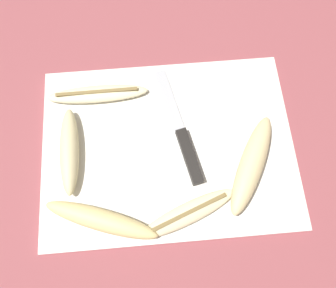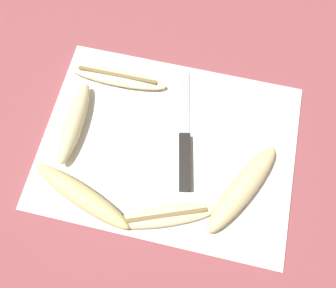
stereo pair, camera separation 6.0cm
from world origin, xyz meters
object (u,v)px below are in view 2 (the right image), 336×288
banana_pale_long (118,77)px  banana_soft_right (74,124)px  knife (184,150)px  banana_golden_short (82,196)px  banana_cream_curved (165,216)px  banana_ripe_center (243,188)px

banana_pale_long → banana_soft_right: size_ratio=1.19×
knife → banana_pale_long: size_ratio=1.23×
banana_golden_short → banana_pale_long: (-0.00, 0.24, -0.01)m
banana_cream_curved → banana_pale_long: bearing=122.1°
banana_soft_right → banana_cream_curved: banana_soft_right is taller
banana_ripe_center → banana_soft_right: (-0.32, 0.05, -0.00)m
knife → banana_pale_long: 0.20m
banana_ripe_center → banana_soft_right: 0.33m
banana_ripe_center → banana_cream_curved: bearing=-148.1°
banana_ripe_center → banana_pale_long: (-0.27, 0.17, -0.01)m
banana_soft_right → banana_cream_curved: (0.20, -0.13, -0.01)m
banana_cream_curved → knife: bearing=86.5°
knife → banana_golden_short: size_ratio=1.21×
knife → banana_ripe_center: banana_ripe_center is taller
banana_soft_right → banana_ripe_center: bearing=-8.9°
knife → banana_soft_right: banana_soft_right is taller
banana_soft_right → banana_cream_curved: 0.24m
banana_ripe_center → banana_pale_long: banana_ripe_center is taller
banana_ripe_center → banana_golden_short: size_ratio=0.96×
banana_pale_long → banana_golden_short: bearing=-89.1°
banana_ripe_center → banana_cream_curved: size_ratio=1.07×
knife → banana_ripe_center: (0.11, -0.05, 0.01)m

